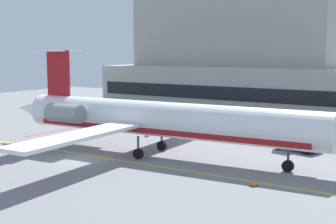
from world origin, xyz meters
TOP-DOWN VIEW (x-y plane):
  - ground at (-0.00, 0.00)m, footprint 120.00×120.00m
  - terminal_building at (-5.65, 48.53)m, footprint 61.39×15.32m
  - regional_jet at (4.41, 5.23)m, footprint 34.72×29.28m
  - baggage_tug at (13.67, 14.01)m, footprint 4.39×2.92m
  - safety_cone_alpha at (15.23, 0.86)m, footprint 0.47×0.47m
  - safety_cone_bravo at (-1.75, 12.09)m, footprint 0.47×0.47m
  - safety_cone_charlie at (1.16, 13.16)m, footprint 0.47×0.47m

SIDE VIEW (x-z plane):
  - ground at x=0.00m, z-range -0.10..0.00m
  - safety_cone_alpha at x=15.23m, z-range -0.03..0.52m
  - safety_cone_bravo at x=-1.75m, z-range -0.03..0.52m
  - safety_cone_charlie at x=1.16m, z-range -0.03..0.52m
  - baggage_tug at x=13.67m, z-range -0.10..2.08m
  - regional_jet at x=4.41m, z-range -1.42..7.85m
  - terminal_building at x=-5.65m, z-range -2.09..17.83m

